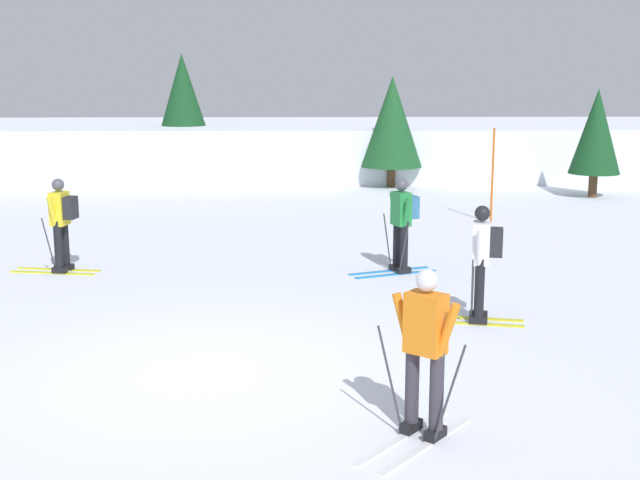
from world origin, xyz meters
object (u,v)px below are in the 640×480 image
skier_orange (425,349)px  conifer_far_left (392,122)px  skier_green (402,220)px  conifer_far_right (596,132)px  trail_marker_pole (492,176)px  skier_white (482,258)px  conifer_far_centre (183,103)px  skier_yellow (61,220)px

skier_orange → conifer_far_left: bearing=84.6°
skier_green → conifer_far_right: size_ratio=0.55×
trail_marker_pole → skier_white: bearing=-104.0°
skier_white → skier_green: same height
skier_white → conifer_far_right: 13.68m
conifer_far_right → conifer_far_centre: 13.67m
skier_orange → conifer_far_right: size_ratio=0.55×
trail_marker_pole → skier_yellow: bearing=-151.3°
skier_yellow → conifer_far_right: (12.84, 8.99, 0.95)m
skier_white → skier_green: size_ratio=1.00×
skier_yellow → trail_marker_pole: trail_marker_pole is taller
skier_orange → skier_yellow: (-5.47, 7.15, 0.04)m
skier_white → trail_marker_pole: (2.04, 8.17, 0.18)m
skier_green → skier_white: bearing=-76.2°
skier_white → conifer_far_centre: size_ratio=0.41×
trail_marker_pole → conifer_far_centre: size_ratio=0.54×
skier_white → skier_yellow: size_ratio=1.00×
skier_yellow → conifer_far_left: (7.22, 11.42, 1.10)m
skier_white → skier_orange: (-1.41, -3.87, -0.04)m
skier_yellow → conifer_far_right: 15.71m
skier_green → trail_marker_pole: (2.80, 5.06, 0.18)m
skier_white → skier_orange: bearing=-110.0°
skier_white → skier_yellow: 7.63m
skier_orange → skier_yellow: size_ratio=1.00×
trail_marker_pole → conifer_far_centre: (-8.61, 9.53, 1.42)m
skier_white → skier_yellow: same height
trail_marker_pole → conifer_far_right: conifer_far_right is taller
skier_green → skier_orange: 7.01m
trail_marker_pole → conifer_far_centre: bearing=132.1°
skier_orange → skier_green: bearing=84.7°
skier_yellow → conifer_far_left: size_ratio=0.49×
conifer_far_left → skier_green: bearing=-95.5°
skier_green → conifer_far_centre: size_ratio=0.41×
skier_white → conifer_far_centre: conifer_far_centre is taller
conifer_far_right → conifer_far_centre: (-12.53, 5.41, 0.65)m
conifer_far_left → skier_orange: bearing=-95.4°
skier_orange → trail_marker_pole: (3.45, 12.04, 0.22)m
skier_green → skier_yellow: 6.12m
skier_green → skier_yellow: same height
skier_white → trail_marker_pole: bearing=76.0°
skier_green → conifer_far_centre: conifer_far_centre is taller
conifer_far_right → conifer_far_left: bearing=156.7°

